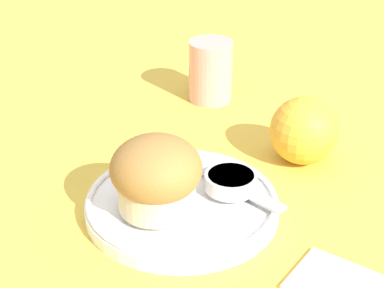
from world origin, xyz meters
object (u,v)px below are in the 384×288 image
at_px(muffin, 156,175).
at_px(juice_glass, 211,71).
at_px(orange_fruit, 304,131).
at_px(butter_knife, 212,173).

distance_m(muffin, juice_glass, 0.31).
bearing_deg(orange_fruit, juice_glass, 156.41).
bearing_deg(orange_fruit, butter_knife, -114.48).
bearing_deg(butter_knife, orange_fruit, 76.45).
xyz_separation_m(orange_fruit, juice_glass, (-0.19, 0.08, 0.00)).
relative_size(butter_knife, orange_fruit, 2.46).
distance_m(butter_knife, juice_glass, 0.24).
bearing_deg(muffin, orange_fruit, 72.30).
relative_size(muffin, juice_glass, 1.06).
bearing_deg(butter_knife, muffin, -86.50).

